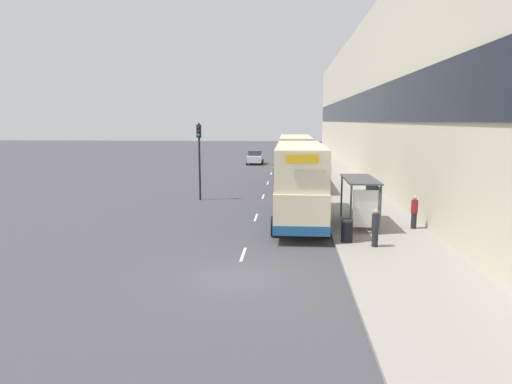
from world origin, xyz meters
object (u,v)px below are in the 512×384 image
bus_shelter (364,194)px  double_decker_bus_near (299,182)px  pedestrian_1 (375,228)px  traffic_light_far_kerb (199,149)px  pedestrian_at_shelter (414,212)px  car_1 (297,158)px  double_decker_bus_ahead (295,161)px  car_0 (255,157)px  litter_bin (347,231)px

bus_shelter → double_decker_bus_near: (-3.30, 1.37, 0.41)m
pedestrian_1 → traffic_light_far_kerb: size_ratio=0.31×
pedestrian_at_shelter → double_decker_bus_near: bearing=164.4°
car_1 → traffic_light_far_kerb: size_ratio=0.82×
double_decker_bus_ahead → pedestrian_1: (3.27, -18.54, -1.29)m
double_decker_bus_near → pedestrian_1: (3.21, -5.22, -1.29)m
car_1 → car_0: bearing=179.3°
double_decker_bus_ahead → traffic_light_far_kerb: bearing=-136.0°
car_0 → pedestrian_at_shelter: bearing=106.9°
litter_bin → traffic_light_far_kerb: bearing=128.5°
double_decker_bus_ahead → pedestrian_at_shelter: size_ratio=6.54×
double_decker_bus_near → car_1: size_ratio=2.29×
bus_shelter → pedestrian_at_shelter: (2.52, -0.25, -0.87)m
double_decker_bus_near → car_1: 33.90m
car_1 → litter_bin: bearing=-87.5°
double_decker_bus_ahead → car_1: double_decker_bus_ahead is taller
car_0 → traffic_light_far_kerb: size_ratio=0.73×
double_decker_bus_near → double_decker_bus_ahead: (-0.07, 13.31, 0.00)m
bus_shelter → pedestrian_at_shelter: bearing=-5.7°
double_decker_bus_ahead → traffic_light_far_kerb: traffic_light_far_kerb is taller
pedestrian_at_shelter → traffic_light_far_kerb: traffic_light_far_kerb is taller
car_0 → traffic_light_far_kerb: 27.41m
double_decker_bus_ahead → litter_bin: bearing=-83.2°
bus_shelter → litter_bin: (-1.22, -3.17, -1.21)m
pedestrian_at_shelter → pedestrian_1: pedestrian_at_shelter is taller
litter_bin → traffic_light_far_kerb: 14.69m
car_1 → pedestrian_1: size_ratio=2.65×
bus_shelter → car_0: size_ratio=1.07×
traffic_light_far_kerb → double_decker_bus_ahead: bearing=44.0°
double_decker_bus_near → traffic_light_far_kerb: traffic_light_far_kerb is taller
car_0 → pedestrian_1: (8.19, -39.16, 0.13)m
litter_bin → double_decker_bus_near: bearing=114.6°
bus_shelter → traffic_light_far_kerb: (-10.17, 8.10, 1.74)m
car_0 → double_decker_bus_near: bearing=98.4°
litter_bin → car_0: bearing=100.4°
car_1 → traffic_light_far_kerb: bearing=-105.0°
pedestrian_at_shelter → car_0: bearing=106.9°
car_0 → litter_bin: bearing=100.4°
double_decker_bus_ahead → car_1: (0.49, 20.56, -1.44)m
traffic_light_far_kerb → bus_shelter: bearing=-38.5°
car_1 → traffic_light_far_kerb: 28.24m
car_1 → pedestrian_at_shelter: pedestrian_at_shelter is taller
bus_shelter → traffic_light_far_kerb: bearing=141.5°
car_1 → litter_bin: size_ratio=4.22×
bus_shelter → double_decker_bus_near: double_decker_bus_near is taller
bus_shelter → double_decker_bus_ahead: double_decker_bus_ahead is taller
bus_shelter → car_1: (-2.88, 35.24, -1.03)m
car_1 → pedestrian_at_shelter: bearing=-81.4°
bus_shelter → car_0: bearing=103.2°
double_decker_bus_ahead → traffic_light_far_kerb: size_ratio=2.04×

